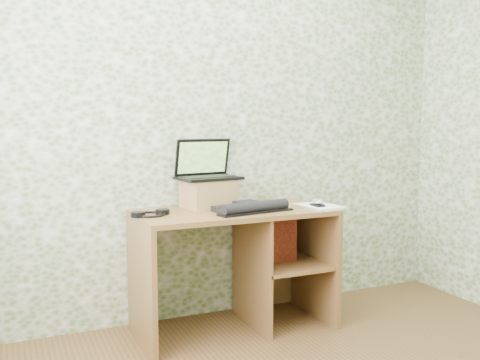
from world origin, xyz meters
name	(u,v)px	position (x,y,z in m)	size (l,w,h in m)	color
wall_back	(215,120)	(0.00, 1.75, 1.30)	(3.50, 3.50, 0.00)	silver
desk	(243,250)	(0.08, 1.47, 0.48)	(1.20, 0.60, 0.75)	brown
riser	(209,194)	(-0.11, 1.58, 0.84)	(0.30, 0.25, 0.18)	olive
laptop	(206,169)	(-0.11, 1.63, 0.99)	(0.41, 0.32, 0.25)	black
keyboard	(251,207)	(0.07, 1.35, 0.77)	(0.50, 0.32, 0.07)	black
headphones	(150,214)	(-0.52, 1.45, 0.76)	(0.24, 0.20, 0.03)	black
notepad	(319,206)	(0.53, 1.31, 0.76)	(0.21, 0.29, 0.01)	white
mouse	(318,203)	(0.50, 1.28, 0.78)	(0.07, 0.10, 0.04)	silver
pen	(320,202)	(0.60, 1.40, 0.77)	(0.01, 0.01, 0.14)	black
red_box	(278,240)	(0.31, 1.44, 0.53)	(0.24, 0.08, 0.29)	#9E260E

